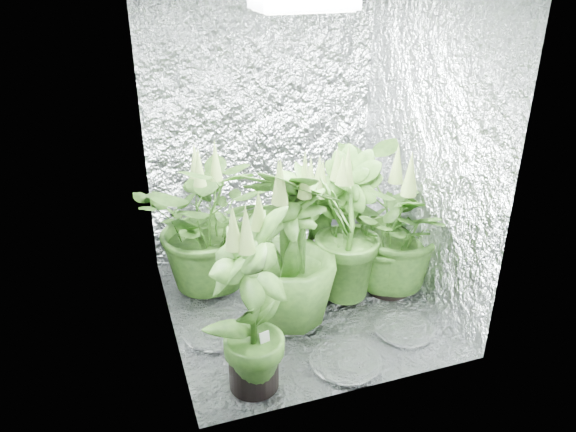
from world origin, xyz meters
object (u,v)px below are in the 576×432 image
at_px(plant_b, 310,232).
at_px(plant_c, 344,229).
at_px(grow_lamp, 303,1).
at_px(plant_d, 291,247).
at_px(plant_e, 394,226).
at_px(plant_a, 209,222).
at_px(plant_f, 252,304).
at_px(circulation_fan, 347,230).

distance_m(plant_b, plant_c, 0.24).
relative_size(grow_lamp, plant_c, 0.49).
bearing_deg(plant_c, plant_d, -157.69).
xyz_separation_m(plant_d, plant_e, (0.73, 0.12, -0.04)).
bearing_deg(plant_a, grow_lamp, -40.07).
distance_m(plant_f, circulation_fan, 1.63).
xyz_separation_m(plant_a, plant_b, (0.61, -0.21, -0.07)).
bearing_deg(plant_d, plant_a, 125.43).
height_order(grow_lamp, plant_a, grow_lamp).
height_order(plant_d, plant_e, plant_d).
xyz_separation_m(grow_lamp, circulation_fan, (0.59, 0.59, -1.66)).
bearing_deg(plant_c, plant_e, -9.00).
bearing_deg(plant_d, grow_lamp, 49.21).
relative_size(plant_c, plant_e, 1.02).
bearing_deg(plant_e, plant_f, -151.61).
distance_m(plant_a, plant_d, 0.64).
bearing_deg(plant_e, plant_b, 158.53).
xyz_separation_m(grow_lamp, plant_e, (0.63, -0.00, -1.35)).
bearing_deg(plant_c, plant_f, -140.43).
height_order(plant_d, circulation_fan, plant_d).
distance_m(plant_c, plant_f, 1.01).
relative_size(plant_b, circulation_fan, 2.40).
distance_m(grow_lamp, plant_e, 1.49).
distance_m(plant_d, plant_f, 0.60).
xyz_separation_m(plant_c, circulation_fan, (0.28, 0.54, -0.32)).
bearing_deg(plant_d, circulation_fan, 45.84).
bearing_deg(grow_lamp, plant_b, 55.44).
bearing_deg(plant_b, circulation_fan, 41.26).
height_order(grow_lamp, plant_d, grow_lamp).
relative_size(plant_a, plant_c, 1.08).
bearing_deg(plant_e, plant_d, -170.75).
bearing_deg(circulation_fan, plant_c, -134.04).
relative_size(plant_f, circulation_fan, 2.86).
height_order(plant_b, plant_f, plant_f).
height_order(plant_b, circulation_fan, plant_b).
xyz_separation_m(grow_lamp, plant_d, (-0.11, -0.12, -1.32)).
height_order(grow_lamp, plant_f, grow_lamp).
relative_size(plant_c, circulation_fan, 2.69).
xyz_separation_m(plant_a, plant_e, (1.11, -0.40, -0.01)).
relative_size(grow_lamp, plant_e, 0.50).
height_order(plant_a, plant_c, plant_c).
xyz_separation_m(plant_b, plant_d, (-0.24, -0.31, 0.09)).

